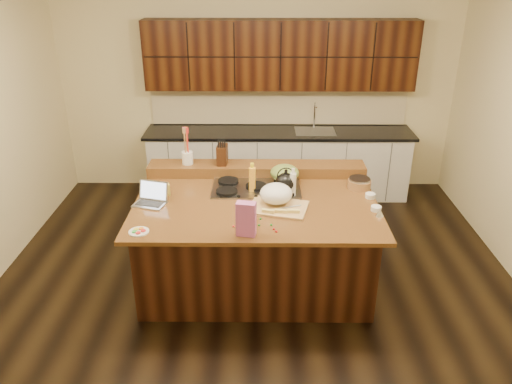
{
  "coord_description": "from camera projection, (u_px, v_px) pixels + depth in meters",
  "views": [
    {
      "loc": [
        0.04,
        -4.44,
        3.1
      ],
      "look_at": [
        0.0,
        0.05,
        1.0
      ],
      "focal_mm": 35.0,
      "sensor_mm": 36.0,
      "label": 1
    }
  ],
  "objects": [
    {
      "name": "gumdrop_2",
      "position": [
        234.0,
        226.0,
        4.47
      ],
      "size": [
        0.02,
        0.02,
        0.02
      ],
      "primitive_type": "ellipsoid",
      "color": "red",
      "rests_on": "island"
    },
    {
      "name": "package_box",
      "position": [
        166.0,
        190.0,
        5.05
      ],
      "size": [
        0.1,
        0.08,
        0.12
      ],
      "primitive_type": "cube",
      "rotation": [
        0.0,
        0.0,
        0.32
      ],
      "color": "gold",
      "rests_on": "island"
    },
    {
      "name": "gumdrop_5",
      "position": [
        271.0,
        225.0,
        4.49
      ],
      "size": [
        0.02,
        0.02,
        0.02
      ],
      "primitive_type": "ellipsoid",
      "color": "#198C26",
      "rests_on": "island"
    },
    {
      "name": "ramekin_a",
      "position": [
        376.0,
        208.0,
        4.76
      ],
      "size": [
        0.13,
        0.13,
        0.04
      ],
      "primitive_type": "cylinder",
      "rotation": [
        0.0,
        0.0,
        0.32
      ],
      "color": "white",
      "rests_on": "island"
    },
    {
      "name": "wooden_tray",
      "position": [
        277.0,
        197.0,
        4.81
      ],
      "size": [
        0.62,
        0.52,
        0.22
      ],
      "rotation": [
        0.0,
        0.0,
        -0.25
      ],
      "color": "tan",
      "rests_on": "island"
    },
    {
      "name": "pink_bag",
      "position": [
        246.0,
        219.0,
        4.28
      ],
      "size": [
        0.18,
        0.12,
        0.31
      ],
      "primitive_type": "cube",
      "rotation": [
        0.0,
        0.0,
        -0.17
      ],
      "color": "#BB589D",
      "rests_on": "island"
    },
    {
      "name": "gumdrop_7",
      "position": [
        241.0,
        223.0,
        4.52
      ],
      "size": [
        0.02,
        0.02,
        0.02
      ],
      "primitive_type": "ellipsoid",
      "color": "#198C26",
      "rests_on": "island"
    },
    {
      "name": "utensil_crock",
      "position": [
        187.0,
        158.0,
        5.51
      ],
      "size": [
        0.12,
        0.12,
        0.14
      ],
      "primitive_type": "cylinder",
      "rotation": [
        0.0,
        0.0,
        0.04
      ],
      "color": "white",
      "rests_on": "back_ledge"
    },
    {
      "name": "gumdrop_8",
      "position": [
        274.0,
        229.0,
        4.42
      ],
      "size": [
        0.02,
        0.02,
        0.02
      ],
      "primitive_type": "ellipsoid",
      "color": "red",
      "rests_on": "island"
    },
    {
      "name": "gumdrop_1",
      "position": [
        261.0,
        219.0,
        4.6
      ],
      "size": [
        0.02,
        0.02,
        0.02
      ],
      "primitive_type": "ellipsoid",
      "color": "#198C26",
      "rests_on": "island"
    },
    {
      "name": "room",
      "position": [
        256.0,
        161.0,
        4.76
      ],
      "size": [
        5.52,
        5.02,
        2.72
      ],
      "color": "black",
      "rests_on": "ground"
    },
    {
      "name": "kettle",
      "position": [
        286.0,
        182.0,
        5.04
      ],
      "size": [
        0.23,
        0.23,
        0.19
      ],
      "primitive_type": "ellipsoid",
      "rotation": [
        0.0,
        0.0,
        -0.15
      ],
      "color": "black",
      "rests_on": "cooktop"
    },
    {
      "name": "gumdrop_0",
      "position": [
        253.0,
        222.0,
        4.53
      ],
      "size": [
        0.02,
        0.02,
        0.02
      ],
      "primitive_type": "ellipsoid",
      "color": "red",
      "rests_on": "island"
    },
    {
      "name": "oil_bottle",
      "position": [
        252.0,
        180.0,
        5.09
      ],
      "size": [
        0.09,
        0.09,
        0.27
      ],
      "primitive_type": "cylinder",
      "rotation": [
        0.0,
        0.0,
        -0.39
      ],
      "color": "gold",
      "rests_on": "island"
    },
    {
      "name": "island",
      "position": [
        256.0,
        241.0,
        5.14
      ],
      "size": [
        2.4,
        1.6,
        0.92
      ],
      "color": "black",
      "rests_on": "ground"
    },
    {
      "name": "gumdrop_4",
      "position": [
        254.0,
        223.0,
        4.53
      ],
      "size": [
        0.02,
        0.02,
        0.02
      ],
      "primitive_type": "ellipsoid",
      "color": "red",
      "rests_on": "island"
    },
    {
      "name": "candy_plate",
      "position": [
        139.0,
        232.0,
        4.38
      ],
      "size": [
        0.22,
        0.22,
        0.01
      ],
      "primitive_type": "cylinder",
      "rotation": [
        0.0,
        0.0,
        0.24
      ],
      "color": "white",
      "rests_on": "island"
    },
    {
      "name": "green_bowl",
      "position": [
        285.0,
        173.0,
        5.28
      ],
      "size": [
        0.36,
        0.36,
        0.17
      ],
      "primitive_type": "ellipsoid",
      "rotation": [
        0.0,
        0.0,
        0.2
      ],
      "color": "olive",
      "rests_on": "cooktop"
    },
    {
      "name": "cooktop",
      "position": [
        256.0,
        187.0,
        5.21
      ],
      "size": [
        0.92,
        0.52,
        0.05
      ],
      "color": "gray",
      "rests_on": "island"
    },
    {
      "name": "back_counter",
      "position": [
        279.0,
        127.0,
        6.93
      ],
      "size": [
        3.7,
        0.66,
        2.4
      ],
      "color": "silver",
      "rests_on": "ground"
    },
    {
      "name": "ramekin_c",
      "position": [
        366.0,
        186.0,
        5.22
      ],
      "size": [
        0.11,
        0.11,
        0.04
      ],
      "primitive_type": "cylinder",
      "rotation": [
        0.0,
        0.0,
        -0.16
      ],
      "color": "white",
      "rests_on": "island"
    },
    {
      "name": "vinegar_bottle",
      "position": [
        293.0,
        185.0,
        5.01
      ],
      "size": [
        0.07,
        0.07,
        0.25
      ],
      "primitive_type": "cylinder",
      "rotation": [
        0.0,
        0.0,
        0.07
      ],
      "color": "silver",
      "rests_on": "island"
    },
    {
      "name": "strainer_bowl",
      "position": [
        359.0,
        184.0,
        5.22
      ],
      "size": [
        0.3,
        0.3,
        0.09
      ],
      "primitive_type": "cylinder",
      "rotation": [
        0.0,
        0.0,
        0.28
      ],
      "color": "#996B3F",
      "rests_on": "island"
    },
    {
      "name": "laptop",
      "position": [
        151.0,
        198.0,
        4.89
      ],
      "size": [
        0.35,
        0.31,
        0.21
      ],
      "rotation": [
        0.0,
        0.0,
        -0.27
      ],
      "color": "#B7B7BC",
      "rests_on": "island"
    },
    {
      "name": "back_ledge",
      "position": [
        257.0,
        169.0,
        5.55
      ],
      "size": [
        2.4,
        0.3,
        0.12
      ],
      "primitive_type": "cube",
      "color": "black",
      "rests_on": "island"
    },
    {
      "name": "gumdrop_6",
      "position": [
        276.0,
        231.0,
        4.38
      ],
      "size": [
        0.02,
        0.02,
        0.02
      ],
      "primitive_type": "ellipsoid",
      "color": "red",
      "rests_on": "island"
    },
    {
      "name": "ramekin_b",
      "position": [
        370.0,
        196.0,
        5.01
      ],
      "size": [
        0.13,
        0.13,
        0.04
      ],
      "primitive_type": "cylinder",
      "rotation": [
        0.0,
        0.0,
        -0.33
      ],
      "color": "white",
      "rests_on": "island"
    },
    {
      "name": "kitchen_timer",
      "position": [
        380.0,
        213.0,
        4.65
      ],
      "size": [
        0.09,
        0.09,
        0.07
      ],
      "primitive_type": "cone",
      "rotation": [
        0.0,
        0.0,
        -0.18
      ],
      "color": "silver",
      "rests_on": "island"
    },
    {
      "name": "gumdrop_3",
      "position": [
        259.0,
        225.0,
        4.49
      ],
      "size": [
        0.02,
        0.02,
        0.02
      ],
      "primitive_type": "ellipsoid",
      "color": "#198C26",
      "rests_on": "island"
    },
    {
      "name": "knife_block",
      "position": [
        222.0,
        155.0,
        5.49
      ],
      "size": [
        0.12,
        0.18,
        0.22
      ],
      "primitive_type": "cube",
      "rotation": [
        0.0,
        0.0,
        -0.07
      ],
      "color": "black",
      "rests_on": "back_ledge"
    }
  ]
}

